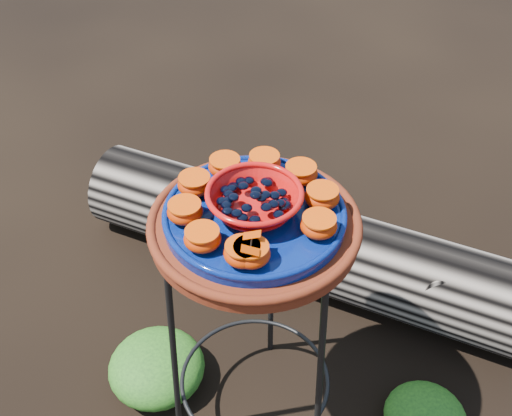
% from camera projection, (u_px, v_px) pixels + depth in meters
% --- Properties ---
extents(ground, '(60.00, 60.00, 0.00)m').
position_uv_depth(ground, '(255.00, 409.00, 1.84)').
color(ground, black).
extents(plant_stand, '(0.44, 0.44, 0.70)m').
position_uv_depth(plant_stand, '(255.00, 333.00, 1.61)').
color(plant_stand, black).
rests_on(plant_stand, ground).
extents(terracotta_saucer, '(0.45, 0.45, 0.04)m').
position_uv_depth(terracotta_saucer, '(255.00, 227.00, 1.37)').
color(terracotta_saucer, '#622508').
rests_on(terracotta_saucer, plant_stand).
extents(cobalt_plate, '(0.38, 0.38, 0.03)m').
position_uv_depth(cobalt_plate, '(254.00, 216.00, 1.35)').
color(cobalt_plate, '#00073D').
rests_on(cobalt_plate, terracotta_saucer).
extents(red_bowl, '(0.19, 0.19, 0.05)m').
position_uv_depth(red_bowl, '(254.00, 202.00, 1.32)').
color(red_bowl, red).
rests_on(red_bowl, cobalt_plate).
extents(glass_gems, '(0.15, 0.15, 0.03)m').
position_uv_depth(glass_gems, '(254.00, 187.00, 1.29)').
color(glass_gems, black).
rests_on(glass_gems, red_bowl).
extents(orange_half_0, '(0.07, 0.07, 0.04)m').
position_uv_depth(orange_half_0, '(251.00, 254.00, 1.22)').
color(orange_half_0, '#AC2700').
rests_on(orange_half_0, cobalt_plate).
extents(orange_half_1, '(0.07, 0.07, 0.04)m').
position_uv_depth(orange_half_1, '(319.00, 225.00, 1.28)').
color(orange_half_1, '#AC2700').
rests_on(orange_half_1, cobalt_plate).
extents(orange_half_2, '(0.07, 0.07, 0.04)m').
position_uv_depth(orange_half_2, '(322.00, 197.00, 1.34)').
color(orange_half_2, '#AC2700').
rests_on(orange_half_2, cobalt_plate).
extents(orange_half_3, '(0.07, 0.07, 0.04)m').
position_uv_depth(orange_half_3, '(301.00, 173.00, 1.40)').
color(orange_half_3, '#AC2700').
rests_on(orange_half_3, cobalt_plate).
extents(orange_half_4, '(0.07, 0.07, 0.04)m').
position_uv_depth(orange_half_4, '(264.00, 162.00, 1.43)').
color(orange_half_4, '#AC2700').
rests_on(orange_half_4, cobalt_plate).
extents(orange_half_5, '(0.07, 0.07, 0.04)m').
position_uv_depth(orange_half_5, '(225.00, 166.00, 1.42)').
color(orange_half_5, '#AC2700').
rests_on(orange_half_5, cobalt_plate).
extents(orange_half_6, '(0.07, 0.07, 0.04)m').
position_uv_depth(orange_half_6, '(195.00, 184.00, 1.37)').
color(orange_half_6, '#AC2700').
rests_on(orange_half_6, cobalt_plate).
extents(orange_half_7, '(0.07, 0.07, 0.04)m').
position_uv_depth(orange_half_7, '(185.00, 212.00, 1.31)').
color(orange_half_7, '#AC2700').
rests_on(orange_half_7, cobalt_plate).
extents(orange_half_8, '(0.07, 0.07, 0.04)m').
position_uv_depth(orange_half_8, '(203.00, 238.00, 1.25)').
color(orange_half_8, '#AC2700').
rests_on(orange_half_8, cobalt_plate).
extents(orange_half_9, '(0.07, 0.07, 0.04)m').
position_uv_depth(orange_half_9, '(243.00, 253.00, 1.22)').
color(orange_half_9, '#AC2700').
rests_on(orange_half_9, cobalt_plate).
extents(butterfly, '(0.08, 0.06, 0.01)m').
position_uv_depth(butterfly, '(251.00, 244.00, 1.20)').
color(butterfly, '#C73400').
rests_on(butterfly, orange_half_0).
extents(driftwood_log, '(1.59, 0.72, 0.29)m').
position_uv_depth(driftwood_log, '(304.00, 243.00, 2.15)').
color(driftwood_log, black).
rests_on(driftwood_log, ground).
extents(foliage_left, '(0.28, 0.28, 0.14)m').
position_uv_depth(foliage_left, '(157.00, 366.00, 1.87)').
color(foliage_left, '#1B4115').
rests_on(foliage_left, ground).
extents(foliage_back, '(0.32, 0.32, 0.16)m').
position_uv_depth(foliage_back, '(272.00, 256.00, 2.19)').
color(foliage_back, '#1B4115').
rests_on(foliage_back, ground).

